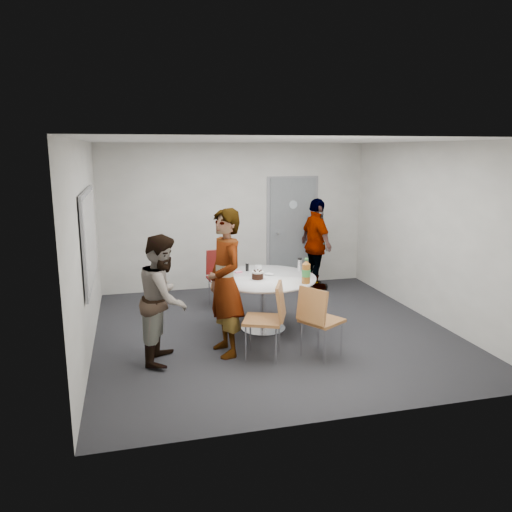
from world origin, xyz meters
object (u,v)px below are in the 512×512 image
object	(u,v)px
chair_near_right	(318,315)
person_right	(316,244)
door	(292,231)
chair_near_left	(271,313)
person_left	(164,298)
chair_far	(221,272)
table	(266,284)
person_main	(225,283)
whiteboard	(90,238)

from	to	relation	value
chair_near_right	person_right	distance (m)	3.24
door	chair_near_left	distance (m)	3.70
door	person_left	xyz separation A→B (m)	(-2.68, -3.12, -0.23)
chair_far	person_left	bearing A→B (deg)	56.33
door	table	size ratio (longest dim) A/B	1.40
person_main	chair_near_left	bearing A→B (deg)	49.97
chair_near_left	chair_near_right	size ratio (longest dim) A/B	1.04
table	chair_far	size ratio (longest dim) A/B	1.61
chair_near_left	whiteboard	bearing A→B (deg)	85.29
table	person_right	world-z (taller)	person_right
table	chair_far	distance (m)	1.38
chair_near_right	person_main	xyz separation A→B (m)	(-1.08, 0.44, 0.37)
person_main	person_left	world-z (taller)	person_main
chair_near_left	person_right	bearing A→B (deg)	-7.94
whiteboard	person_right	size ratio (longest dim) A/B	1.11
chair_near_left	chair_far	xyz separation A→B (m)	(-0.21, 2.31, -0.02)
table	person_main	size ratio (longest dim) A/B	0.81
chair_far	person_left	xyz separation A→B (m)	(-1.07, -2.03, 0.22)
chair_far	whiteboard	bearing A→B (deg)	25.70
table	chair_near_right	bearing A→B (deg)	-73.01
chair_near_left	person_main	distance (m)	0.68
chair_near_left	person_left	bearing A→B (deg)	100.13
whiteboard	chair_near_right	xyz separation A→B (m)	(2.72, -1.27, -0.88)
person_right	person_main	bearing A→B (deg)	131.77
chair_near_right	person_main	bearing A→B (deg)	-143.98
chair_near_left	person_main	bearing A→B (deg)	83.11
person_right	person_left	bearing A→B (deg)	123.29
whiteboard	person_left	size ratio (longest dim) A/B	1.19
chair_far	person_left	size ratio (longest dim) A/B	0.59
chair_near_right	person_right	xyz separation A→B (m)	(1.13, 3.02, 0.28)
chair_far	chair_near_right	bearing A→B (deg)	101.67
table	chair_near_right	xyz separation A→B (m)	(0.35, -1.15, -0.12)
chair_near_right	person_left	size ratio (longest dim) A/B	0.59
chair_near_right	chair_far	size ratio (longest dim) A/B	0.99
chair_near_right	door	bearing A→B (deg)	135.16
door	person_left	bearing A→B (deg)	-130.73
chair_near_right	chair_near_left	bearing A→B (deg)	-136.70
door	person_left	distance (m)	4.12
door	whiteboard	size ratio (longest dim) A/B	1.12
chair_far	person_main	world-z (taller)	person_main
whiteboard	person_left	bearing A→B (deg)	-43.53
person_left	person_right	bearing A→B (deg)	-33.63
chair_near_left	chair_near_right	distance (m)	0.58
person_left	person_right	distance (m)	3.95
chair_near_left	person_left	world-z (taller)	person_left
chair_near_left	person_left	xyz separation A→B (m)	(-1.29, 0.29, 0.20)
table	person_left	world-z (taller)	person_left
table	person_main	bearing A→B (deg)	-135.70
person_right	chair_near_left	bearing A→B (deg)	141.80
person_right	table	bearing A→B (deg)	133.92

